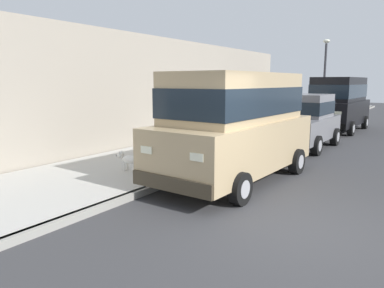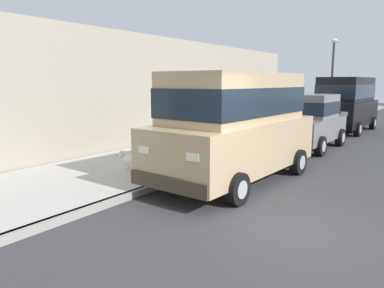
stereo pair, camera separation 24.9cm
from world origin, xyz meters
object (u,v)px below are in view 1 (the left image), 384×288
Objects in this scene: car_black_van at (339,101)px; dog_white at (128,159)px; car_grey_hatchback at (303,120)px; street_lamp at (325,71)px; car_tan_van at (236,122)px.

car_black_van reaches higher than dog_white.
street_lamp reaches higher than car_grey_hatchback.
car_grey_hatchback is 0.77× the size of car_black_van.
car_grey_hatchback is 5.47m from car_black_van.
street_lamp is (-1.40, 13.17, 1.51)m from car_tan_van.
dog_white is at bearing -94.03° from street_lamp.
car_tan_van is at bearing -83.91° from street_lamp.
car_black_van reaches higher than car_grey_hatchback.
car_tan_van is 6.59× the size of dog_white.
car_black_van is at bearing -60.48° from street_lamp.
car_black_van is (-0.02, 5.46, 0.42)m from car_grey_hatchback.
car_black_van is 12.20m from dog_white.
dog_white is at bearing -155.37° from car_tan_van.
dog_white is 0.17× the size of street_lamp.
dog_white is (-2.41, -1.10, -0.97)m from car_tan_van.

